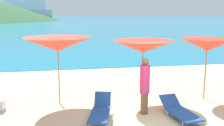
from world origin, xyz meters
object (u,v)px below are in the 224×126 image
at_px(umbrella_1, 58,44).
at_px(cruise_ship, 25,8).
at_px(lounge_chair_1, 179,110).
at_px(lounge_chair_2, 100,110).
at_px(beachgoer_1, 145,85).
at_px(umbrella_2, 143,47).
at_px(umbrella_3, 207,45).

relative_size(umbrella_1, cruise_ship, 0.05).
xyz_separation_m(lounge_chair_1, lounge_chair_2, (-2.26, 0.37, 0.01)).
height_order(beachgoer_1, cruise_ship, cruise_ship).
relative_size(umbrella_1, umbrella_2, 1.02).
bearing_deg(umbrella_1, beachgoer_1, -28.34).
bearing_deg(umbrella_2, lounge_chair_2, -142.23).
height_order(umbrella_1, lounge_chair_2, umbrella_1).
relative_size(umbrella_2, umbrella_3, 1.03).
distance_m(umbrella_3, lounge_chair_1, 2.76).
bearing_deg(cruise_ship, umbrella_1, -90.62).
xyz_separation_m(umbrella_1, lounge_chair_2, (1.17, -1.50, -1.76)).
bearing_deg(umbrella_3, lounge_chair_2, -164.36).
distance_m(umbrella_1, lounge_chair_1, 4.30).
distance_m(umbrella_3, cruise_ship, 220.92).
xyz_separation_m(beachgoer_1, cruise_ship, (-32.42, 219.01, 6.91)).
height_order(umbrella_3, cruise_ship, cruise_ship).
distance_m(umbrella_1, cruise_ship, 219.76).
distance_m(beachgoer_1, cruise_ship, 221.50).
xyz_separation_m(lounge_chair_2, beachgoer_1, (1.36, 0.14, 0.66)).
xyz_separation_m(umbrella_2, lounge_chair_2, (-1.64, -1.27, -1.66)).
distance_m(lounge_chair_1, beachgoer_1, 1.24).
bearing_deg(cruise_ship, umbrella_3, -89.34).
relative_size(umbrella_2, lounge_chair_1, 1.38).
distance_m(umbrella_1, beachgoer_1, 3.08).
xyz_separation_m(umbrella_2, umbrella_3, (2.24, -0.19, 0.03)).
relative_size(lounge_chair_1, cruise_ship, 0.04).
height_order(umbrella_2, umbrella_3, umbrella_3).
relative_size(umbrella_3, lounge_chair_1, 1.34).
bearing_deg(umbrella_2, lounge_chair_1, -69.23).
bearing_deg(umbrella_2, cruise_ship, 98.54).
distance_m(umbrella_2, umbrella_3, 2.24).
relative_size(umbrella_3, beachgoer_1, 1.26).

